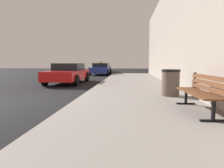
% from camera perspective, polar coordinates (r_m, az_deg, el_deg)
% --- Properties ---
extents(ground_plane, '(80.00, 80.00, 0.00)m').
position_cam_1_polar(ground_plane, '(7.34, -25.43, -4.69)').
color(ground_plane, black).
extents(sidewalk, '(4.00, 32.00, 0.15)m').
position_cam_1_polar(sidewalk, '(6.34, 7.68, -5.09)').
color(sidewalk, gray).
rests_on(sidewalk, ground_plane).
extents(building_wall, '(0.70, 32.00, 5.82)m').
position_cam_1_polar(building_wall, '(6.90, 27.74, 18.92)').
color(building_wall, gray).
rests_on(building_wall, ground_plane).
extents(bench, '(0.57, 1.90, 0.89)m').
position_cam_1_polar(bench, '(5.11, 24.37, -1.57)').
color(bench, brown).
rests_on(bench, sidewalk).
extents(trash_bin, '(0.64, 0.64, 0.92)m').
position_cam_1_polar(trash_bin, '(7.25, 16.45, 0.43)').
color(trash_bin, brown).
rests_on(trash_bin, sidewalk).
extents(car_red, '(2.05, 4.51, 1.27)m').
position_cam_1_polar(car_red, '(12.99, -12.43, 3.08)').
color(car_red, red).
rests_on(car_red, ground_plane).
extents(car_blue, '(2.05, 4.59, 1.43)m').
position_cam_1_polar(car_blue, '(22.02, -3.22, 4.39)').
color(car_blue, '#233899').
rests_on(car_blue, ground_plane).
extents(car_black, '(1.98, 4.46, 1.27)m').
position_cam_1_polar(car_black, '(28.69, -2.50, 4.78)').
color(car_black, black).
rests_on(car_black, ground_plane).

